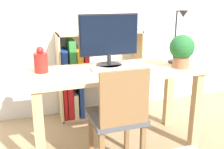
% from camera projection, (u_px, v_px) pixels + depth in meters
% --- Properties ---
extents(ground_plane, '(10.00, 10.00, 0.00)m').
position_uv_depth(ground_plane, '(115.00, 146.00, 2.39)').
color(ground_plane, '#997F5B').
extents(desk, '(1.43, 0.57, 0.72)m').
position_uv_depth(desk, '(116.00, 86.00, 2.22)').
color(desk, '#D8BC8C').
rests_on(desk, ground_plane).
extents(monitor, '(0.52, 0.22, 0.45)m').
position_uv_depth(monitor, '(109.00, 38.00, 2.22)').
color(monitor, '#232326').
rests_on(monitor, desk).
extents(keyboard, '(0.38, 0.14, 0.02)m').
position_uv_depth(keyboard, '(114.00, 68.00, 2.18)').
color(keyboard, silver).
rests_on(keyboard, desk).
extents(vase, '(0.11, 0.11, 0.21)m').
position_uv_depth(vase, '(41.00, 61.00, 2.08)').
color(vase, '#B2231E').
rests_on(vase, desk).
extents(desk_lamp, '(0.10, 0.19, 0.47)m').
position_uv_depth(desk_lamp, '(179.00, 32.00, 2.27)').
color(desk_lamp, '#2D2D33').
rests_on(desk_lamp, desk).
extents(potted_plant, '(0.21, 0.21, 0.28)m').
position_uv_depth(potted_plant, '(182.00, 50.00, 2.20)').
color(potted_plant, '#9E6647').
rests_on(potted_plant, desk).
extents(chair, '(0.40, 0.40, 0.84)m').
position_uv_depth(chair, '(118.00, 115.00, 1.96)').
color(chair, '#4C4C51').
rests_on(chair, ground_plane).
extents(bookshelf, '(0.92, 0.28, 0.95)m').
position_uv_depth(bookshelf, '(84.00, 77.00, 2.87)').
color(bookshelf, '#D8BC8C').
rests_on(bookshelf, ground_plane).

